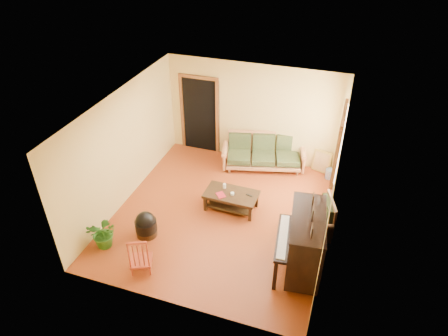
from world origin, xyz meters
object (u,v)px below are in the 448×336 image
(sofa, at_px, (264,153))
(ceramic_crock, at_px, (329,174))
(piano, at_px, (305,244))
(potted_plant, at_px, (104,233))
(footstool, at_px, (146,227))
(red_chair, at_px, (140,252))
(coffee_table, at_px, (231,201))
(armchair, at_px, (312,216))

(sofa, relative_size, ceramic_crock, 8.11)
(piano, bearing_deg, potted_plant, -176.88)
(ceramic_crock, bearing_deg, footstool, -135.77)
(footstool, xyz_separation_m, ceramic_crock, (3.36, 3.27, -0.09))
(sofa, bearing_deg, red_chair, -122.94)
(sofa, relative_size, coffee_table, 1.76)
(armchair, height_order, red_chair, armchair)
(armchair, distance_m, piano, 1.03)
(piano, height_order, footstool, piano)
(red_chair, relative_size, potted_plant, 1.25)
(piano, bearing_deg, armchair, 82.92)
(footstool, xyz_separation_m, potted_plant, (-0.62, -0.54, 0.12))
(piano, relative_size, footstool, 3.16)
(armchair, height_order, ceramic_crock, armchair)
(piano, bearing_deg, coffee_table, 138.47)
(sofa, bearing_deg, armchair, -68.38)
(sofa, height_order, footstool, sofa)
(coffee_table, bearing_deg, potted_plant, -136.60)
(coffee_table, relative_size, footstool, 2.62)
(coffee_table, distance_m, potted_plant, 2.78)
(sofa, height_order, coffee_table, sofa)
(piano, distance_m, footstool, 3.22)
(coffee_table, height_order, ceramic_crock, coffee_table)
(armchair, xyz_separation_m, potted_plant, (-3.82, -1.68, -0.10))
(coffee_table, xyz_separation_m, potted_plant, (-2.02, -1.91, 0.12))
(ceramic_crock, relative_size, potted_plant, 0.38)
(sofa, height_order, armchair, sofa)
(armchair, relative_size, red_chair, 1.04)
(armchair, xyz_separation_m, piano, (-0.00, -1.02, 0.19))
(potted_plant, bearing_deg, sofa, 58.52)
(footstool, bearing_deg, sofa, 62.45)
(red_chair, height_order, potted_plant, red_chair)
(sofa, relative_size, red_chair, 2.46)
(sofa, distance_m, potted_plant, 4.40)
(red_chair, bearing_deg, armchair, 11.62)
(footstool, bearing_deg, piano, 2.23)
(ceramic_crock, xyz_separation_m, potted_plant, (-3.98, -3.81, 0.21))
(sofa, distance_m, coffee_table, 1.88)
(coffee_table, height_order, armchair, armchair)
(coffee_table, distance_m, piano, 2.22)
(piano, bearing_deg, footstool, 175.44)
(armchair, bearing_deg, coffee_table, 154.40)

